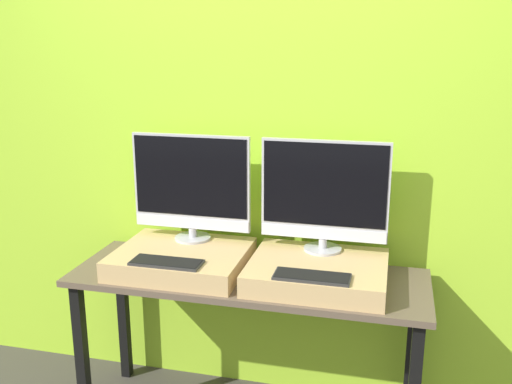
{
  "coord_description": "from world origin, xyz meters",
  "views": [
    {
      "loc": [
        0.64,
        -2.13,
        1.86
      ],
      "look_at": [
        0.0,
        0.44,
        1.15
      ],
      "focal_mm": 40.0,
      "sensor_mm": 36.0,
      "label": 1
    }
  ],
  "objects_px": {
    "monitor_left": "(191,185)",
    "keyboard_right": "(312,276)",
    "keyboard_left": "(167,262)",
    "monitor_right": "(324,194)"
  },
  "relations": [
    {
      "from": "monitor_left",
      "to": "keyboard_right",
      "type": "distance_m",
      "value": 0.79
    },
    {
      "from": "keyboard_left",
      "to": "keyboard_right",
      "type": "xyz_separation_m",
      "value": [
        0.66,
        0.0,
        0.0
      ]
    },
    {
      "from": "monitor_right",
      "to": "keyboard_right",
      "type": "xyz_separation_m",
      "value": [
        -0.0,
        -0.34,
        -0.27
      ]
    },
    {
      "from": "keyboard_right",
      "to": "keyboard_left",
      "type": "bearing_deg",
      "value": 180.0
    },
    {
      "from": "monitor_left",
      "to": "keyboard_left",
      "type": "xyz_separation_m",
      "value": [
        0.0,
        -0.34,
        -0.27
      ]
    },
    {
      "from": "monitor_left",
      "to": "monitor_right",
      "type": "xyz_separation_m",
      "value": [
        0.66,
        0.0,
        0.0
      ]
    },
    {
      "from": "monitor_left",
      "to": "keyboard_left",
      "type": "bearing_deg",
      "value": -90.0
    },
    {
      "from": "monitor_left",
      "to": "keyboard_right",
      "type": "height_order",
      "value": "monitor_left"
    },
    {
      "from": "monitor_right",
      "to": "keyboard_right",
      "type": "relative_size",
      "value": 1.84
    },
    {
      "from": "monitor_left",
      "to": "keyboard_right",
      "type": "xyz_separation_m",
      "value": [
        0.66,
        -0.34,
        -0.27
      ]
    }
  ]
}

